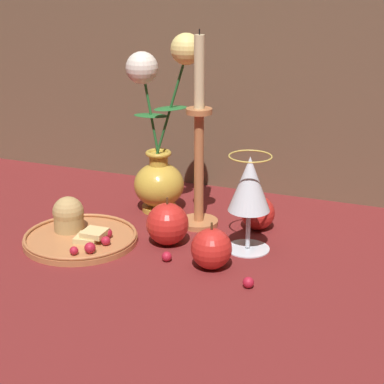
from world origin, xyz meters
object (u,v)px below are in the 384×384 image
object	(u,v)px
wine_glass	(249,188)
candlestick	(199,155)
apple_at_table_edge	(211,249)
apple_beside_vase	(167,224)
apple_near_glass	(258,213)
plate_with_pastries	(78,231)
vase	(160,148)

from	to	relation	value
wine_glass	candlestick	world-z (taller)	candlestick
wine_glass	apple_at_table_edge	xyz separation A→B (m)	(-0.03, -0.09, -0.08)
apple_beside_vase	apple_at_table_edge	xyz separation A→B (m)	(0.11, -0.06, -0.00)
apple_near_glass	candlestick	bearing A→B (deg)	-167.76
apple_at_table_edge	plate_with_pastries	bearing A→B (deg)	176.83
apple_beside_vase	apple_near_glass	world-z (taller)	apple_beside_vase
apple_beside_vase	wine_glass	bearing A→B (deg)	12.38
wine_glass	apple_near_glass	xyz separation A→B (m)	(-0.01, 0.10, -0.08)
candlestick	vase	bearing A→B (deg)	156.83
candlestick	wine_glass	bearing A→B (deg)	-30.72
wine_glass	apple_near_glass	distance (m)	0.13
vase	apple_at_table_edge	xyz separation A→B (m)	(0.19, -0.21, -0.10)
vase	candlestick	world-z (taller)	candlestick
wine_glass	apple_near_glass	size ratio (longest dim) A/B	2.25
apple_near_glass	wine_glass	bearing A→B (deg)	-84.03
wine_glass	apple_beside_vase	xyz separation A→B (m)	(-0.14, -0.03, -0.08)
apple_beside_vase	apple_at_table_edge	bearing A→B (deg)	-30.21
vase	apple_beside_vase	xyz separation A→B (m)	(0.08, -0.15, -0.09)
plate_with_pastries	candlestick	size ratio (longest dim) A/B	0.56
apple_at_table_edge	apple_near_glass	bearing A→B (deg)	82.66
candlestick	apple_beside_vase	distance (m)	0.15
apple_beside_vase	apple_near_glass	size ratio (longest dim) A/B	1.15
plate_with_pastries	wine_glass	bearing A→B (deg)	14.67
candlestick	apple_near_glass	bearing A→B (deg)	12.24
plate_with_pastries	wine_glass	world-z (taller)	wine_glass
plate_with_pastries	apple_at_table_edge	bearing A→B (deg)	-3.17
vase	apple_beside_vase	world-z (taller)	vase
vase	apple_beside_vase	distance (m)	0.19
apple_near_glass	apple_at_table_edge	size ratio (longest dim) A/B	0.95
plate_with_pastries	apple_near_glass	distance (m)	0.34
apple_beside_vase	plate_with_pastries	bearing A→B (deg)	-163.33
plate_with_pastries	candlestick	xyz separation A→B (m)	(0.18, 0.15, 0.12)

